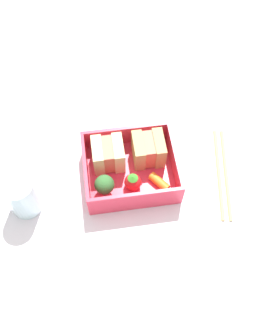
{
  "coord_description": "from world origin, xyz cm",
  "views": [
    {
      "loc": [
        -4.55,
        -32.36,
        62.04
      ],
      "look_at": [
        0.0,
        0.0,
        2.7
      ],
      "focal_mm": 40.0,
      "sensor_mm": 36.0,
      "label": 1
    }
  ],
  "objects": [
    {
      "name": "drinking_glass",
      "position": [
        -19.12,
        -3.53,
        4.12
      ],
      "size": [
        5.55,
        5.55,
        8.24
      ],
      "primitive_type": "cylinder",
      "color": "silver",
      "rests_on": "ground_plane"
    },
    {
      "name": "chopstick_pair",
      "position": [
        17.13,
        -2.11,
        0.35
      ],
      "size": [
        5.24,
        19.04,
        0.7
      ],
      "color": "tan",
      "rests_on": "ground_plane"
    },
    {
      "name": "carrot_stick_far_left",
      "position": [
        4.77,
        -3.2,
        1.98
      ],
      "size": [
        3.67,
        4.15,
        1.56
      ],
      "primitive_type": "cylinder",
      "rotation": [
        1.57,
        0.0,
        3.79
      ],
      "color": "orange",
      "rests_on": "bento_tray"
    },
    {
      "name": "sandwich_center_left",
      "position": [
        3.7,
        2.74,
        3.88
      ],
      "size": [
        5.6,
        5.49,
        5.37
      ],
      "color": "tan",
      "rests_on": "bento_tray"
    },
    {
      "name": "bento_tray",
      "position": [
        0.0,
        0.0,
        0.6
      ],
      "size": [
        16.59,
        14.0,
        1.2
      ],
      "primitive_type": "cube",
      "color": "#D92F48",
      "rests_on": "ground_plane"
    },
    {
      "name": "strawberry_far_left",
      "position": [
        -0.34,
        -2.91,
        2.85
      ],
      "size": [
        3.07,
        3.07,
        3.67
      ],
      "color": "red",
      "rests_on": "bento_tray"
    },
    {
      "name": "broccoli_floret",
      "position": [
        -5.03,
        -3.35,
        3.94
      ],
      "size": [
        3.5,
        3.5,
        4.59
      ],
      "color": "#89D26C",
      "rests_on": "bento_tray"
    },
    {
      "name": "bento_rim",
      "position": [
        0.0,
        0.0,
        3.52
      ],
      "size": [
        16.59,
        14.0,
        4.63
      ],
      "color": "#D92F48",
      "rests_on": "bento_tray"
    },
    {
      "name": "ground_plane",
      "position": [
        0.0,
        0.0,
        -1.0
      ],
      "size": [
        120.0,
        120.0,
        2.0
      ],
      "primitive_type": "cube",
      "color": "silver"
    },
    {
      "name": "sandwich_left",
      "position": [
        -3.7,
        2.74,
        3.88
      ],
      "size": [
        5.6,
        5.49,
        5.37
      ],
      "color": "beige",
      "rests_on": "bento_tray"
    }
  ]
}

